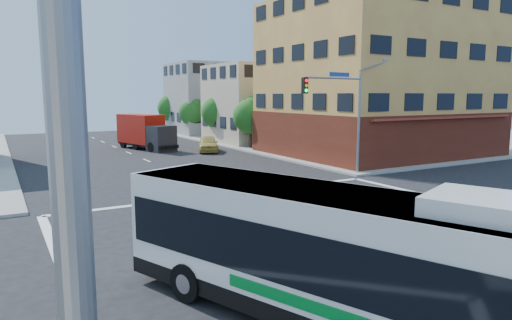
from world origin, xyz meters
TOP-DOWN VIEW (x-y plane):
  - ground at (0.00, 0.00)m, footprint 120.00×120.00m
  - sidewalk_ne at (35.00, 35.00)m, footprint 50.00×50.00m
  - corner_building_ne at (19.99, 18.48)m, footprint 18.10×15.44m
  - building_east_near at (16.98, 33.98)m, footprint 12.06×10.06m
  - building_east_far at (16.98, 47.98)m, footprint 12.06×10.06m
  - signal_mast_ne at (9.08, 10.62)m, footprint 7.91×1.13m
  - signal_mast_sw at (-9.08, -10.64)m, footprint 7.91×1.01m
  - street_tree_a at (11.90, 27.92)m, footprint 3.60×3.60m
  - street_tree_b at (11.90, 35.92)m, footprint 3.80×3.80m
  - street_tree_c at (11.90, 43.92)m, footprint 3.40×3.40m
  - street_tree_d at (11.90, 51.92)m, footprint 4.00×4.00m
  - transit_bus at (-4.31, -5.24)m, footprint 6.95×12.41m
  - box_truck at (2.31, 33.01)m, footprint 4.33×8.19m
  - parked_car at (7.02, 27.92)m, footprint 3.48×5.02m

SIDE VIEW (x-z plane):
  - ground at x=0.00m, z-range 0.00..0.00m
  - sidewalk_ne at x=35.00m, z-range 0.00..0.15m
  - parked_car at x=7.02m, z-range 0.00..1.59m
  - box_truck at x=2.31m, z-range -0.05..3.49m
  - transit_bus at x=-4.31m, z-range -0.04..3.60m
  - street_tree_c at x=11.90m, z-range 0.82..6.11m
  - street_tree_a at x=11.90m, z-range 0.83..6.35m
  - street_tree_b at x=11.90m, z-range 0.85..6.65m
  - street_tree_d at x=11.90m, z-range 0.87..6.90m
  - building_east_near at x=16.98m, z-range 0.01..9.01m
  - signal_mast_ne at x=9.08m, z-range 0.95..9.02m
  - signal_mast_sw at x=-9.08m, z-range 0.95..9.02m
  - building_east_far at x=16.98m, z-range 0.01..10.01m
  - corner_building_ne at x=19.99m, z-range -1.11..12.89m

